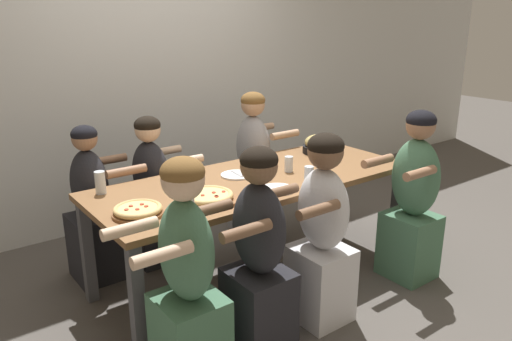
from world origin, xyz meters
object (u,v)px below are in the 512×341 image
(drinking_glass_a, at_px, (309,178))
(diner_far_midright, at_px, (253,168))
(pizza_board_main, at_px, (208,197))
(drinking_glass_b, at_px, (188,209))
(skillet_bowl, at_px, (319,145))
(empty_plate_b, at_px, (237,175))
(drinking_glass_e, at_px, (289,165))
(pizza_board_second, at_px, (138,210))
(diner_near_left, at_px, (187,282))
(drinking_glass_d, at_px, (256,175))
(drinking_glass_c, at_px, (100,183))
(diner_near_midleft, at_px, (258,260))
(diner_near_right, at_px, (413,203))
(diner_near_center, at_px, (321,236))
(diner_far_midleft, at_px, (153,197))
(empty_plate_a, at_px, (278,189))
(cocktail_glass_blue, at_px, (173,181))
(diner_far_left, at_px, (93,212))

(drinking_glass_a, height_order, diner_far_midright, diner_far_midright)
(pizza_board_main, bearing_deg, drinking_glass_b, -144.35)
(skillet_bowl, xyz_separation_m, diner_far_midright, (-0.32, 0.46, -0.25))
(empty_plate_b, relative_size, drinking_glass_e, 1.98)
(pizza_board_main, xyz_separation_m, drinking_glass_b, (-0.23, -0.17, 0.03))
(pizza_board_second, distance_m, drinking_glass_e, 1.21)
(drinking_glass_a, height_order, drinking_glass_e, drinking_glass_a)
(diner_near_left, distance_m, diner_far_midright, 1.94)
(pizza_board_second, bearing_deg, drinking_glass_d, 2.48)
(drinking_glass_c, bearing_deg, diner_near_midleft, -63.86)
(drinking_glass_c, distance_m, drinking_glass_e, 1.29)
(pizza_board_main, bearing_deg, diner_near_right, -18.74)
(drinking_glass_b, height_order, diner_far_midright, diner_far_midright)
(empty_plate_b, bearing_deg, pizza_board_main, -144.00)
(diner_near_right, height_order, diner_near_left, diner_near_right)
(drinking_glass_b, bearing_deg, pizza_board_second, 131.62)
(drinking_glass_c, relative_size, diner_near_center, 0.12)
(skillet_bowl, relative_size, diner_far_midleft, 0.33)
(pizza_board_second, distance_m, empty_plate_a, 0.90)
(skillet_bowl, xyz_separation_m, drinking_glass_a, (-0.65, -0.58, -0.00))
(pizza_board_main, xyz_separation_m, diner_near_midleft, (0.02, -0.47, -0.23))
(pizza_board_main, height_order, skillet_bowl, skillet_bowl)
(diner_near_center, relative_size, diner_far_midleft, 1.05)
(cocktail_glass_blue, xyz_separation_m, drinking_glass_b, (-0.18, -0.51, 0.01))
(empty_plate_b, height_order, drinking_glass_d, drinking_glass_d)
(pizza_board_main, xyz_separation_m, skillet_bowl, (1.31, 0.41, 0.04))
(diner_far_left, bearing_deg, diner_near_left, 0.18)
(drinking_glass_a, xyz_separation_m, diner_far_left, (-1.08, 1.04, -0.31))
(drinking_glass_a, bearing_deg, empty_plate_a, 157.51)
(drinking_glass_b, bearing_deg, empty_plate_b, 35.88)
(drinking_glass_b, xyz_separation_m, drinking_glass_c, (-0.23, 0.69, 0.01))
(drinking_glass_c, distance_m, drinking_glass_d, 0.99)
(empty_plate_a, height_order, diner_near_right, diner_near_right)
(diner_near_right, height_order, diner_near_midleft, diner_near_right)
(skillet_bowl, relative_size, empty_plate_b, 1.70)
(diner_near_right, bearing_deg, drinking_glass_a, 68.05)
(drinking_glass_c, xyz_separation_m, drinking_glass_e, (1.24, -0.36, -0.02))
(cocktail_glass_blue, xyz_separation_m, diner_near_left, (-0.37, -0.82, -0.23))
(empty_plate_b, bearing_deg, drinking_glass_e, -22.03)
(drinking_glass_c, relative_size, diner_far_midright, 0.12)
(drinking_glass_d, xyz_separation_m, diner_far_midleft, (-0.39, 0.77, -0.30))
(empty_plate_a, xyz_separation_m, drinking_glass_c, (-0.93, 0.62, 0.07))
(empty_plate_a, relative_size, diner_near_center, 0.19)
(pizza_board_main, distance_m, diner_near_midleft, 0.52)
(drinking_glass_a, distance_m, diner_far_midright, 1.12)
(empty_plate_a, bearing_deg, empty_plate_b, 95.83)
(drinking_glass_b, height_order, drinking_glass_e, drinking_glass_b)
(skillet_bowl, bearing_deg, diner_far_midleft, 160.19)
(pizza_board_second, bearing_deg, diner_near_center, -29.52)
(drinking_glass_c, bearing_deg, diner_far_midleft, 34.20)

